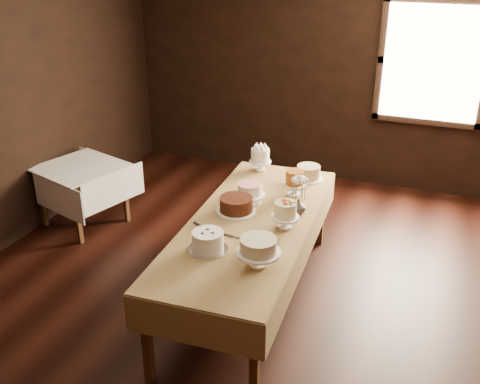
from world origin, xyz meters
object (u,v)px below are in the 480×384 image
cake_cream (258,253)px  cake_server_d (292,214)px  cake_speckled (308,173)px  cake_server_c (258,204)px  cake_swirl (208,242)px  cake_server_a (242,239)px  flower_vase (298,207)px  display_table (250,227)px  cake_meringue (260,160)px  cake_chocolate (236,205)px  cake_caramel (294,184)px  cake_flowers (285,216)px  cake_server_b (277,251)px  side_table (81,173)px  cake_lattice (250,190)px  cake_server_e (206,230)px

cake_cream → cake_server_d: bearing=90.3°
cake_speckled → cake_server_c: size_ratio=1.19×
cake_swirl → cake_server_a: (0.18, 0.24, -0.07)m
flower_vase → display_table: bearing=-139.7°
cake_meringue → cake_chocolate: size_ratio=0.61×
display_table → cake_swirl: 0.58m
flower_vase → cake_server_d: bearing=-147.5°
cake_swirl → cake_chocolate: bearing=93.2°
cake_caramel → cake_server_c: size_ratio=1.05×
cake_flowers → cake_server_b: cake_flowers is taller
cake_meringue → flower_vase: size_ratio=1.80×
cake_server_c → cake_server_d: size_ratio=1.00×
cake_meringue → cake_flowers: (0.59, -1.07, -0.00)m
display_table → cake_cream: bearing=-65.1°
cake_server_d → cake_speckled: bearing=60.8°
cake_server_b → cake_server_d: size_ratio=1.00×
cake_speckled → cake_chocolate: cake_speckled is taller
side_table → cake_swirl: (2.06, -1.23, 0.24)m
cake_flowers → cake_swirl: bearing=-128.4°
display_table → cake_lattice: cake_lattice is taller
cake_lattice → cake_server_c: size_ratio=1.16×
cake_meringue → cake_server_b: cake_meringue is taller
cake_speckled → cake_flowers: 1.04m
cake_lattice → cake_flowers: 0.68m
cake_swirl → cake_server_c: bearing=83.8°
display_table → cake_cream: cake_cream is taller
cake_caramel → cake_swirl: size_ratio=0.76×
cake_server_a → flower_vase: flower_vase is taller
cake_lattice → cake_caramel: (0.38, 0.15, 0.06)m
display_table → flower_vase: size_ratio=19.28×
cake_caramel → cake_server_a: (-0.15, -0.93, -0.10)m
cake_server_a → cake_server_d: same height
cake_chocolate → cake_server_b: size_ratio=1.62×
side_table → cake_speckled: size_ratio=3.56×
cake_server_a → cake_server_d: 0.61m
display_table → cake_server_d: (0.28, 0.25, 0.06)m
cake_meringue → cake_flowers: bearing=-61.2°
cake_meringue → cake_swirl: cake_meringue is taller
side_table → cake_swirl: size_ratio=3.06×
display_table → cake_server_a: bearing=-81.8°
cake_meringue → cake_flowers: same height
cake_server_e → cake_server_b: bearing=21.1°
flower_vase → cake_cream: bearing=-92.7°
side_table → cake_speckled: cake_speckled is taller
cake_caramel → cake_chocolate: (-0.37, -0.50, -0.04)m
cake_flowers → side_table: bearing=164.8°
display_table → cake_swirl: (-0.14, -0.55, 0.13)m
cake_lattice → cake_server_e: (-0.10, -0.75, -0.05)m
cake_speckled → display_table: bearing=-101.9°
cake_meringue → cake_chocolate: 0.96m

